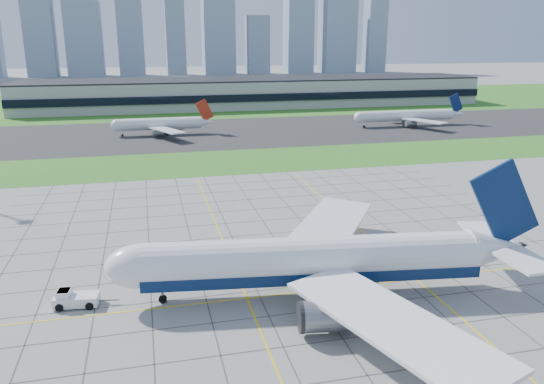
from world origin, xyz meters
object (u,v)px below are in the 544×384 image
(airliner, at_px, (315,261))
(distant_jet_1, at_px, (161,124))
(pushback_tug, at_px, (74,299))
(distant_jet_2, at_px, (407,116))
(crew_near, at_px, (83,303))

(airliner, distance_m, distant_jet_1, 149.13)
(airliner, relative_size, pushback_tug, 7.05)
(pushback_tug, bearing_deg, distant_jet_2, 55.79)
(pushback_tug, xyz_separation_m, crew_near, (1.34, -0.96, -0.29))
(pushback_tug, height_order, distant_jet_2, distant_jet_2)
(pushback_tug, distance_m, distant_jet_1, 144.31)
(crew_near, bearing_deg, airliner, -89.41)
(airliner, bearing_deg, pushback_tug, 179.33)
(pushback_tug, bearing_deg, crew_near, -28.38)
(crew_near, bearing_deg, distant_jet_1, 0.83)
(crew_near, distance_m, distant_jet_1, 145.12)
(distant_jet_1, xyz_separation_m, distant_jet_2, (107.89, -1.58, 0.00))
(airliner, relative_size, crew_near, 38.61)
(distant_jet_1, height_order, distant_jet_2, same)
(pushback_tug, relative_size, distant_jet_1, 0.22)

